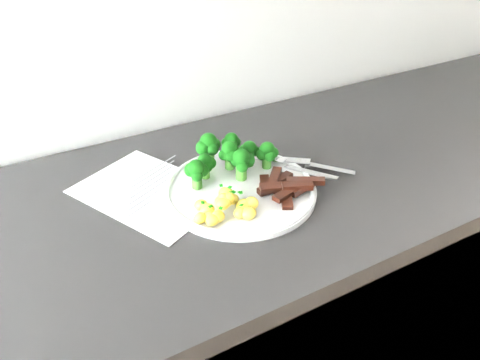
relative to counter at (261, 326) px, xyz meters
The scene contains 8 objects.
counter is the anchor object (origin of this frame).
recipe_paper 0.53m from the counter, 162.71° to the left, with size 0.31×0.35×0.00m.
plate 0.49m from the counter, 166.95° to the right, with size 0.30×0.30×0.02m.
broccoli 0.53m from the counter, 144.81° to the left, with size 0.20×0.13×0.08m.
potatoes 0.52m from the counter, 150.76° to the right, with size 0.13×0.10×0.04m.
beef_strips 0.50m from the counter, 91.05° to the right, with size 0.13×0.12×0.03m.
fork 0.49m from the counter, 20.06° to the right, with size 0.09×0.17×0.02m.
knife 0.49m from the counter, 12.15° to the right, with size 0.17×0.17×0.02m.
Camera 1 is at (-0.30, 0.98, 1.47)m, focal length 34.58 mm.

